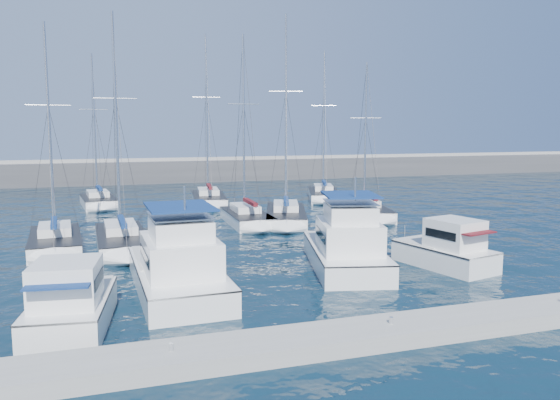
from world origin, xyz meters
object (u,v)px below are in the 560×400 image
object	(u,v)px
motor_yacht_stbd_outer	(447,251)
sailboat_mid_c	(247,217)
motor_yacht_port_outer	(71,306)
motor_yacht_port_inner	(178,269)
sailboat_back_c	(323,194)
sailboat_mid_a	(55,241)
sailboat_mid_d	(286,215)
sailboat_back_b	(209,198)
motor_yacht_stbd_inner	(346,249)
sailboat_back_a	(98,201)
sailboat_mid_b	(121,239)
sailboat_mid_e	(366,211)

from	to	relation	value
motor_yacht_stbd_outer	sailboat_mid_c	size ratio (longest dim) A/B	0.40
motor_yacht_stbd_outer	motor_yacht_port_outer	bearing A→B (deg)	177.05
motor_yacht_port_inner	sailboat_back_c	xyz separation A→B (m)	(19.66, 29.65, -0.60)
motor_yacht_port_outer	sailboat_mid_a	xyz separation A→B (m)	(-1.73, 15.35, -0.42)
sailboat_mid_d	sailboat_back_c	size ratio (longest dim) A/B	1.06
motor_yacht_stbd_outer	sailboat_back_b	world-z (taller)	sailboat_back_b
motor_yacht_stbd_inner	sailboat_mid_a	bearing A→B (deg)	160.69
sailboat_mid_d	sailboat_back_c	xyz separation A→B (m)	(8.53, 12.48, 0.00)
sailboat_mid_c	sailboat_back_a	bearing A→B (deg)	130.02
sailboat_back_a	motor_yacht_stbd_inner	bearing A→B (deg)	-72.44
motor_yacht_stbd_inner	sailboat_mid_b	world-z (taller)	sailboat_mid_b
motor_yacht_port_inner	sailboat_back_a	distance (m)	31.63
sailboat_mid_c	sailboat_back_b	size ratio (longest dim) A/B	0.89
sailboat_back_a	sailboat_mid_e	bearing A→B (deg)	-38.27
sailboat_mid_a	sailboat_back_b	xyz separation A→B (m)	(13.29, 18.00, 0.02)
motor_yacht_stbd_inner	sailboat_mid_d	world-z (taller)	sailboat_mid_d
motor_yacht_stbd_inner	sailboat_back_c	distance (m)	29.95
motor_yacht_port_outer	sailboat_back_b	xyz separation A→B (m)	(11.56, 33.35, -0.40)
motor_yacht_port_inner	sailboat_mid_e	xyz separation A→B (m)	(18.63, 17.37, -0.62)
sailboat_mid_a	sailboat_back_b	distance (m)	22.37
motor_yacht_stbd_inner	motor_yacht_stbd_outer	size ratio (longest dim) A/B	1.55
sailboat_mid_c	motor_yacht_stbd_inner	bearing A→B (deg)	-82.88
sailboat_mid_c	sailboat_back_a	size ratio (longest dim) A/B	1.01
sailboat_mid_a	sailboat_mid_e	distance (m)	25.54
motor_yacht_port_inner	sailboat_mid_c	xyz separation A→B (m)	(7.73, 17.13, -0.59)
motor_yacht_stbd_outer	sailboat_mid_a	world-z (taller)	sailboat_mid_a
sailboat_mid_b	sailboat_back_b	size ratio (longest dim) A/B	0.88
sailboat_mid_c	sailboat_mid_e	distance (m)	10.90
motor_yacht_stbd_inner	sailboat_mid_e	bearing A→B (deg)	73.76
sailboat_back_a	sailboat_back_c	bearing A→B (deg)	-10.50
motor_yacht_port_outer	motor_yacht_stbd_inner	world-z (taller)	motor_yacht_stbd_inner
sailboat_mid_a	sailboat_mid_b	xyz separation A→B (m)	(4.07, -0.70, 0.00)
motor_yacht_port_inner	sailboat_back_c	bearing A→B (deg)	54.93
motor_yacht_port_outer	motor_yacht_port_inner	distance (m)	5.78
motor_yacht_port_outer	sailboat_mid_e	size ratio (longest dim) A/B	0.44
sailboat_back_a	sailboat_back_b	size ratio (longest dim) A/B	0.88
motor_yacht_stbd_inner	sailboat_mid_a	distance (m)	18.78
motor_yacht_stbd_outer	sailboat_back_c	size ratio (longest dim) A/B	0.38
motor_yacht_stbd_inner	sailboat_back_c	world-z (taller)	sailboat_back_c
sailboat_mid_c	sailboat_back_a	xyz separation A→B (m)	(-11.53, 14.27, -0.00)
sailboat_mid_a	sailboat_back_b	size ratio (longest dim) A/B	0.84
sailboat_mid_b	sailboat_mid_c	bearing A→B (deg)	29.15
motor_yacht_port_inner	motor_yacht_stbd_outer	size ratio (longest dim) A/B	1.63
motor_yacht_stbd_outer	sailboat_mid_a	size ratio (longest dim) A/B	0.42
sailboat_mid_d	sailboat_back_b	size ratio (longest dim) A/B	0.99
sailboat_mid_d	sailboat_mid_e	xyz separation A→B (m)	(7.50, 0.20, -0.03)
sailboat_back_b	sailboat_back_c	bearing A→B (deg)	5.76
motor_yacht_port_outer	motor_yacht_stbd_outer	xyz separation A→B (m)	(19.46, 3.60, -0.00)
sailboat_mid_d	sailboat_mid_e	bearing A→B (deg)	19.06
motor_yacht_port_inner	sailboat_mid_a	bearing A→B (deg)	116.52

